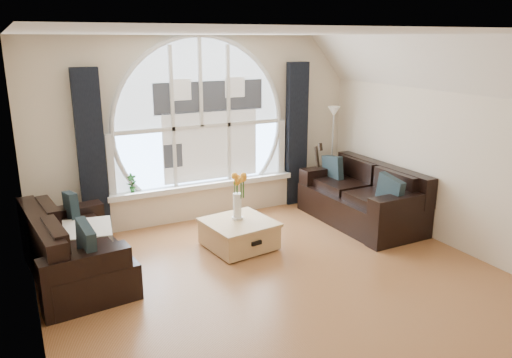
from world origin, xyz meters
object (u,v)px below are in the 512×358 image
guitar (316,174)px  floor_lamp (332,155)px  sofa_right (361,197)px  coffee_chest (239,233)px  vase_flowers (237,191)px  sofa_left (76,245)px  potted_plant (132,183)px

guitar → floor_lamp: bearing=-3.1°
sofa_right → floor_lamp: floor_lamp is taller
coffee_chest → vase_flowers: 0.56m
vase_flowers → guitar: size_ratio=0.66×
sofa_left → potted_plant: potted_plant is taller
sofa_right → floor_lamp: size_ratio=1.21×
vase_flowers → potted_plant: bearing=132.1°
vase_flowers → floor_lamp: (2.16, 0.97, 0.04)m
vase_flowers → floor_lamp: floor_lamp is taller
floor_lamp → potted_plant: 3.26m
potted_plant → coffee_chest: bearing=-50.3°
sofa_left → guitar: (3.85, 0.95, 0.13)m
sofa_right → vase_flowers: 2.01m
vase_flowers → floor_lamp: bearing=24.2°
coffee_chest → guitar: 2.12m
vase_flowers → guitar: bearing=26.9°
sofa_left → floor_lamp: floor_lamp is taller
floor_lamp → guitar: (-0.34, -0.05, -0.27)m
sofa_right → vase_flowers: vase_flowers is taller
sofa_left → vase_flowers: vase_flowers is taller
floor_lamp → guitar: size_ratio=1.51×
guitar → sofa_right: bearing=-91.9°
sofa_left → guitar: guitar is taller
sofa_left → vase_flowers: size_ratio=2.54×
sofa_right → potted_plant: bearing=156.5°
sofa_right → potted_plant: sofa_right is taller
sofa_left → sofa_right: (4.01, -0.02, 0.00)m
coffee_chest → sofa_right: bearing=-6.7°
floor_lamp → potted_plant: bearing=175.9°
coffee_chest → potted_plant: potted_plant is taller
coffee_chest → floor_lamp: size_ratio=0.52×
coffee_chest → vase_flowers: bearing=70.1°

